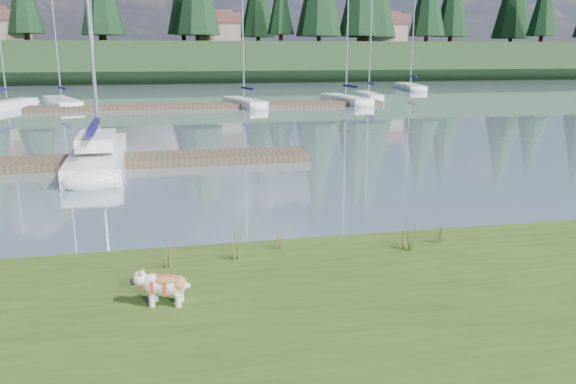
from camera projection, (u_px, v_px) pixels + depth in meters
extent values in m
plane|color=gray|center=(186.00, 108.00, 41.23)|extent=(200.00, 200.00, 0.00)
cube|color=#355118|center=(273.00, 373.00, 7.02)|extent=(60.00, 9.00, 0.35)
cube|color=#1C3118|center=(176.00, 62.00, 81.43)|extent=(200.00, 20.00, 5.00)
cylinder|color=silver|center=(152.00, 300.00, 8.42)|extent=(0.09, 0.09, 0.20)
cylinder|color=silver|center=(155.00, 295.00, 8.62)|extent=(0.09, 0.09, 0.20)
cylinder|color=silver|center=(178.00, 301.00, 8.41)|extent=(0.09, 0.09, 0.20)
cylinder|color=silver|center=(181.00, 295.00, 8.61)|extent=(0.09, 0.09, 0.20)
ellipsoid|color=silver|center=(166.00, 285.00, 8.46)|extent=(0.71, 0.47, 0.31)
ellipsoid|color=#A46B3D|center=(166.00, 279.00, 8.44)|extent=(0.51, 0.40, 0.11)
ellipsoid|color=silver|center=(140.00, 279.00, 8.45)|extent=(0.28, 0.28, 0.23)
cube|color=black|center=(134.00, 281.00, 8.46)|extent=(0.09, 0.13, 0.09)
cube|color=white|center=(99.00, 158.00, 20.84)|extent=(2.23, 8.09, 0.70)
ellipsoid|color=white|center=(105.00, 142.00, 24.60)|extent=(1.86, 2.27, 0.70)
cube|color=#160D4C|center=(94.00, 126.00, 19.41)|extent=(0.39, 3.65, 0.20)
cube|color=white|center=(97.00, 140.00, 20.24)|extent=(1.42, 2.97, 0.45)
cube|color=#4C3D2C|center=(92.00, 162.00, 20.47)|extent=(16.00, 2.00, 0.30)
cube|color=#4C3D2C|center=(213.00, 105.00, 41.59)|extent=(26.00, 2.20, 0.30)
cube|color=white|center=(8.00, 105.00, 40.81)|extent=(3.11, 6.00, 0.70)
ellipsoid|color=white|center=(30.00, 102.00, 43.64)|extent=(1.72, 1.92, 0.70)
cube|color=white|center=(62.00, 103.00, 42.61)|extent=(4.04, 7.31, 0.70)
ellipsoid|color=white|center=(53.00, 100.00, 45.56)|extent=(2.16, 2.39, 0.70)
cylinder|color=silver|center=(54.00, 18.00, 41.10)|extent=(0.12, 0.12, 11.24)
cube|color=#160D4C|center=(63.00, 88.00, 41.52)|extent=(1.19, 2.75, 0.20)
cube|color=white|center=(244.00, 104.00, 42.27)|extent=(2.73, 6.20, 0.70)
ellipsoid|color=white|center=(231.00, 100.00, 44.92)|extent=(1.66, 1.91, 0.70)
cylinder|color=silver|center=(243.00, 30.00, 40.96)|extent=(0.12, 0.12, 9.52)
cube|color=#160D4C|center=(248.00, 88.00, 41.25)|extent=(0.75, 2.39, 0.20)
cube|color=white|center=(346.00, 100.00, 44.91)|extent=(2.38, 7.00, 0.70)
ellipsoid|color=white|center=(329.00, 97.00, 48.06)|extent=(1.71, 2.04, 0.70)
cylinder|color=silver|center=(348.00, 24.00, 43.47)|extent=(0.12, 0.12, 10.55)
cube|color=#160D4C|center=(351.00, 86.00, 43.76)|extent=(0.53, 2.73, 0.20)
cube|color=white|center=(369.00, 97.00, 48.44)|extent=(1.73, 5.51, 0.70)
ellipsoid|color=white|center=(361.00, 94.00, 51.05)|extent=(1.31, 1.58, 0.70)
cylinder|color=silver|center=(371.00, 40.00, 47.28)|extent=(0.12, 0.12, 8.36)
cube|color=#160D4C|center=(371.00, 83.00, 47.44)|extent=(0.40, 2.17, 0.20)
cube|color=white|center=(410.00, 87.00, 60.67)|extent=(3.10, 7.83, 0.70)
ellipsoid|color=white|center=(402.00, 85.00, 64.37)|extent=(2.02, 2.35, 0.70)
cylinder|color=silver|center=(413.00, 27.00, 59.13)|extent=(0.12, 0.12, 11.39)
cube|color=#160D4C|center=(413.00, 77.00, 59.37)|extent=(0.75, 3.02, 0.20)
cone|color=#475B23|center=(233.00, 244.00, 10.31)|extent=(0.03, 0.03, 0.56)
cone|color=brown|center=(239.00, 248.00, 10.28)|extent=(0.03, 0.03, 0.45)
cone|color=#475B23|center=(236.00, 242.00, 10.35)|extent=(0.03, 0.03, 0.62)
cone|color=brown|center=(241.00, 249.00, 10.33)|extent=(0.03, 0.03, 0.39)
cone|color=#475B23|center=(234.00, 247.00, 10.25)|extent=(0.03, 0.03, 0.51)
cone|color=#475B23|center=(274.00, 238.00, 10.83)|extent=(0.03, 0.03, 0.47)
cone|color=brown|center=(281.00, 241.00, 10.79)|extent=(0.03, 0.03, 0.37)
cone|color=#475B23|center=(277.00, 236.00, 10.86)|extent=(0.03, 0.03, 0.51)
cone|color=brown|center=(282.00, 241.00, 10.84)|extent=(0.03, 0.03, 0.33)
cone|color=#475B23|center=(276.00, 240.00, 10.76)|extent=(0.03, 0.03, 0.42)
cone|color=#475B23|center=(410.00, 235.00, 10.71)|extent=(0.03, 0.03, 0.63)
cone|color=brown|center=(416.00, 239.00, 10.68)|extent=(0.03, 0.03, 0.50)
cone|color=#475B23|center=(412.00, 233.00, 10.74)|extent=(0.03, 0.03, 0.69)
cone|color=brown|center=(417.00, 240.00, 10.73)|extent=(0.03, 0.03, 0.44)
cone|color=#475B23|center=(412.00, 238.00, 10.65)|extent=(0.03, 0.03, 0.56)
cone|color=#475B23|center=(165.00, 251.00, 9.96)|extent=(0.03, 0.03, 0.58)
cone|color=brown|center=(171.00, 255.00, 9.93)|extent=(0.03, 0.03, 0.46)
cone|color=#475B23|center=(168.00, 249.00, 9.99)|extent=(0.03, 0.03, 0.63)
cone|color=brown|center=(173.00, 255.00, 9.98)|extent=(0.03, 0.03, 0.40)
cone|color=#475B23|center=(166.00, 254.00, 9.89)|extent=(0.03, 0.03, 0.52)
cone|color=#475B23|center=(397.00, 238.00, 10.92)|extent=(0.03, 0.03, 0.38)
cone|color=brown|center=(404.00, 241.00, 10.88)|extent=(0.03, 0.03, 0.31)
cone|color=#475B23|center=(400.00, 237.00, 10.96)|extent=(0.03, 0.03, 0.42)
cone|color=brown|center=(404.00, 241.00, 10.93)|extent=(0.03, 0.03, 0.27)
cone|color=#475B23|center=(400.00, 241.00, 10.85)|extent=(0.03, 0.03, 0.34)
cone|color=#475B23|center=(433.00, 230.00, 11.25)|extent=(0.03, 0.03, 0.50)
cone|color=brown|center=(440.00, 233.00, 11.22)|extent=(0.03, 0.03, 0.40)
cone|color=#475B23|center=(435.00, 228.00, 11.29)|extent=(0.03, 0.03, 0.55)
cone|color=brown|center=(440.00, 233.00, 11.27)|extent=(0.03, 0.03, 0.35)
cone|color=#475B23|center=(436.00, 232.00, 11.19)|extent=(0.03, 0.03, 0.45)
cube|color=#33281C|center=(234.00, 258.00, 11.22)|extent=(60.00, 0.50, 0.14)
cylinder|color=#382619|center=(101.00, 37.00, 77.67)|extent=(0.60, 0.60, 1.80)
cylinder|color=#382619|center=(198.00, 37.00, 74.55)|extent=(0.60, 0.60, 1.80)
cylinder|color=#382619|center=(281.00, 38.00, 80.73)|extent=(0.60, 0.60, 1.80)
cone|color=black|center=(281.00, 2.00, 79.51)|extent=(3.96, 3.96, 9.00)
cylinder|color=#382619|center=(371.00, 38.00, 81.40)|extent=(0.60, 0.60, 1.80)
cylinder|color=#382619|center=(450.00, 39.00, 87.02)|extent=(0.60, 0.60, 1.80)
cylinder|color=#382619|center=(541.00, 38.00, 85.80)|extent=(0.60, 0.60, 1.80)
cone|color=black|center=(545.00, 0.00, 84.42)|extent=(4.62, 4.62, 10.50)
cube|color=gray|center=(3.00, 32.00, 73.28)|extent=(6.00, 5.00, 2.80)
cube|color=brown|center=(1.00, 16.00, 72.76)|extent=(6.30, 5.30, 1.40)
cube|color=brown|center=(1.00, 9.00, 72.57)|extent=(4.20, 3.60, 0.70)
cube|color=gray|center=(217.00, 34.00, 79.77)|extent=(6.00, 5.00, 2.80)
cube|color=brown|center=(217.00, 19.00, 79.26)|extent=(6.30, 5.30, 1.40)
cube|color=brown|center=(217.00, 13.00, 79.06)|extent=(4.20, 3.60, 0.70)
cube|color=gray|center=(382.00, 34.00, 82.62)|extent=(6.00, 5.00, 2.80)
cube|color=brown|center=(383.00, 20.00, 82.11)|extent=(6.30, 5.30, 1.40)
cube|color=brown|center=(383.00, 14.00, 81.91)|extent=(4.20, 3.60, 0.70)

